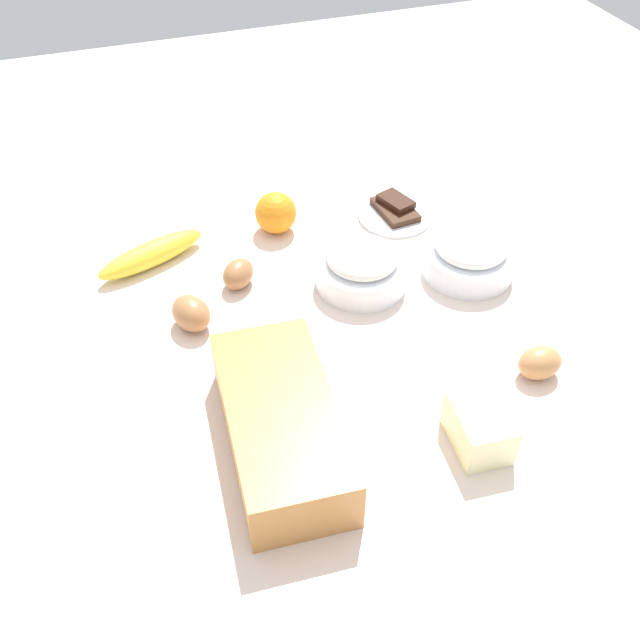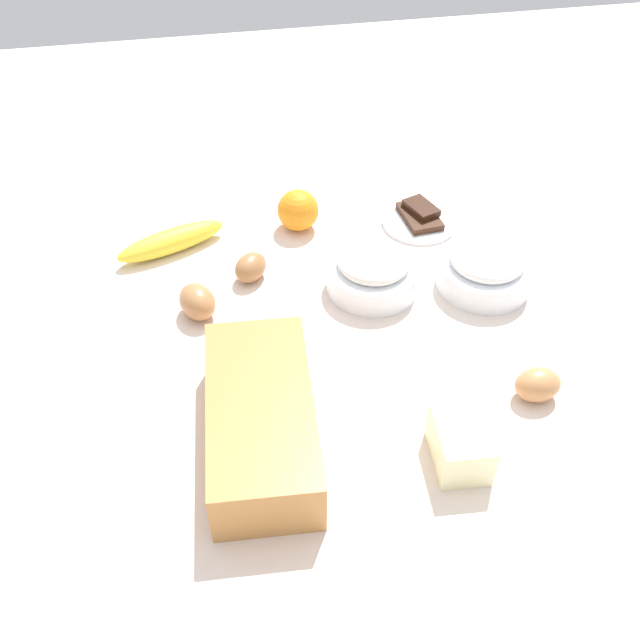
# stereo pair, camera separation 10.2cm
# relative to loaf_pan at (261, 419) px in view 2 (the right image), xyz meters

# --- Properties ---
(ground_plane) EXTENTS (2.40, 2.40, 0.02)m
(ground_plane) POSITION_rel_loaf_pan_xyz_m (0.17, -0.11, -0.05)
(ground_plane) COLOR beige
(loaf_pan) EXTENTS (0.29, 0.15, 0.08)m
(loaf_pan) POSITION_rel_loaf_pan_xyz_m (0.00, 0.00, 0.00)
(loaf_pan) COLOR #B77A3D
(loaf_pan) RESTS_ON ground_plane
(flour_bowl) EXTENTS (0.15, 0.15, 0.07)m
(flour_bowl) POSITION_rel_loaf_pan_xyz_m (0.27, -0.21, -0.01)
(flour_bowl) COLOR white
(flour_bowl) RESTS_ON ground_plane
(sugar_bowl) EXTENTS (0.15, 0.15, 0.07)m
(sugar_bowl) POSITION_rel_loaf_pan_xyz_m (0.24, -0.39, -0.01)
(sugar_bowl) COLOR white
(sugar_bowl) RESTS_ON ground_plane
(banana) EXTENTS (0.11, 0.19, 0.04)m
(banana) POSITION_rel_loaf_pan_xyz_m (0.43, 0.10, -0.02)
(banana) COLOR yellow
(banana) RESTS_ON ground_plane
(orange_fruit) EXTENTS (0.07, 0.07, 0.07)m
(orange_fruit) POSITION_rel_loaf_pan_xyz_m (0.45, -0.12, -0.01)
(orange_fruit) COLOR orange
(orange_fruit) RESTS_ON ground_plane
(butter_block) EXTENTS (0.09, 0.07, 0.06)m
(butter_block) POSITION_rel_loaf_pan_xyz_m (-0.08, -0.24, -0.01)
(butter_block) COLOR #F4EDB2
(butter_block) RESTS_ON ground_plane
(egg_near_butter) EXTENTS (0.08, 0.07, 0.05)m
(egg_near_butter) POSITION_rel_loaf_pan_xyz_m (0.26, 0.06, -0.02)
(egg_near_butter) COLOR #A67044
(egg_near_butter) RESTS_ON ground_plane
(egg_beside_bowl) EXTENTS (0.08, 0.07, 0.04)m
(egg_beside_bowl) POSITION_rel_loaf_pan_xyz_m (0.33, -0.03, -0.02)
(egg_beside_bowl) COLOR #9E6A40
(egg_beside_bowl) RESTS_ON ground_plane
(egg_loose) EXTENTS (0.05, 0.06, 0.05)m
(egg_loose) POSITION_rel_loaf_pan_xyz_m (0.00, -0.37, -0.02)
(egg_loose) COLOR #BC804D
(egg_loose) RESTS_ON ground_plane
(chocolate_plate) EXTENTS (0.13, 0.13, 0.03)m
(chocolate_plate) POSITION_rel_loaf_pan_xyz_m (0.42, -0.34, -0.03)
(chocolate_plate) COLOR white
(chocolate_plate) RESTS_ON ground_plane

